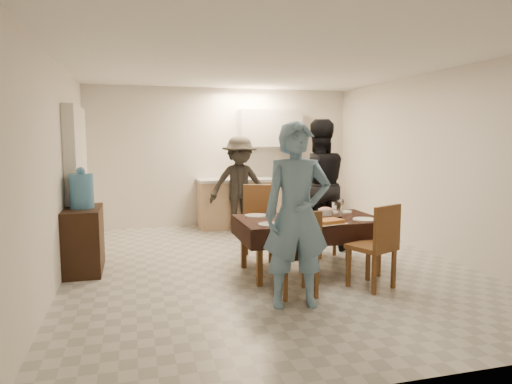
# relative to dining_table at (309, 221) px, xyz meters

# --- Properties ---
(floor) EXTENTS (5.00, 6.00, 0.02)m
(floor) POSITION_rel_dining_table_xyz_m (-0.43, 0.39, -0.65)
(floor) COLOR beige
(floor) RESTS_ON ground
(ceiling) EXTENTS (5.00, 6.00, 0.02)m
(ceiling) POSITION_rel_dining_table_xyz_m (-0.43, 0.39, 1.95)
(ceiling) COLOR white
(ceiling) RESTS_ON wall_back
(wall_back) EXTENTS (5.00, 0.02, 2.60)m
(wall_back) POSITION_rel_dining_table_xyz_m (-0.43, 3.39, 0.65)
(wall_back) COLOR silver
(wall_back) RESTS_ON floor
(wall_front) EXTENTS (5.00, 0.02, 2.60)m
(wall_front) POSITION_rel_dining_table_xyz_m (-0.43, -2.61, 0.65)
(wall_front) COLOR silver
(wall_front) RESTS_ON floor
(wall_left) EXTENTS (0.02, 6.00, 2.60)m
(wall_left) POSITION_rel_dining_table_xyz_m (-2.93, 0.39, 0.65)
(wall_left) COLOR silver
(wall_left) RESTS_ON floor
(wall_right) EXTENTS (0.02, 6.00, 2.60)m
(wall_right) POSITION_rel_dining_table_xyz_m (2.07, 0.39, 0.65)
(wall_right) COLOR silver
(wall_right) RESTS_ON floor
(stub_partition) EXTENTS (0.15, 1.40, 2.10)m
(stub_partition) POSITION_rel_dining_table_xyz_m (-2.85, 1.59, 0.40)
(stub_partition) COLOR silver
(stub_partition) RESTS_ON floor
(kitchen_base_cabinet) EXTENTS (2.20, 0.60, 0.86)m
(kitchen_base_cabinet) POSITION_rel_dining_table_xyz_m (0.17, 3.07, -0.22)
(kitchen_base_cabinet) COLOR tan
(kitchen_base_cabinet) RESTS_ON floor
(kitchen_worktop) EXTENTS (2.24, 0.64, 0.05)m
(kitchen_worktop) POSITION_rel_dining_table_xyz_m (0.17, 3.07, 0.24)
(kitchen_worktop) COLOR #BAB9B5
(kitchen_worktop) RESTS_ON kitchen_base_cabinet
(upper_cabinet) EXTENTS (1.20, 0.34, 0.70)m
(upper_cabinet) POSITION_rel_dining_table_xyz_m (0.47, 3.21, 1.20)
(upper_cabinet) COLOR silver
(upper_cabinet) RESTS_ON wall_back
(dining_table) EXTENTS (1.74, 1.02, 0.68)m
(dining_table) POSITION_rel_dining_table_xyz_m (0.00, 0.00, 0.00)
(dining_table) COLOR black
(dining_table) RESTS_ON floor
(chair_near_left) EXTENTS (0.43, 0.43, 0.50)m
(chair_near_left) POSITION_rel_dining_table_xyz_m (-0.45, -0.84, -0.08)
(chair_near_left) COLOR brown
(chair_near_left) RESTS_ON floor
(chair_near_right) EXTENTS (0.57, 0.59, 0.52)m
(chair_near_right) POSITION_rel_dining_table_xyz_m (0.45, -0.84, -0.07)
(chair_near_right) COLOR brown
(chair_near_right) RESTS_ON floor
(chair_far_left) EXTENTS (0.60, 0.61, 0.55)m
(chair_far_left) POSITION_rel_dining_table_xyz_m (-0.45, 0.65, -0.03)
(chair_far_left) COLOR brown
(chair_far_left) RESTS_ON floor
(chair_far_right) EXTENTS (0.49, 0.50, 0.48)m
(chair_far_right) POSITION_rel_dining_table_xyz_m (0.45, 0.67, -0.11)
(chair_far_right) COLOR brown
(chair_far_right) RESTS_ON floor
(console) EXTENTS (0.44, 0.87, 0.81)m
(console) POSITION_rel_dining_table_xyz_m (-2.71, 0.76, -0.25)
(console) COLOR black
(console) RESTS_ON floor
(water_jug) EXTENTS (0.29, 0.29, 0.43)m
(water_jug) POSITION_rel_dining_table_xyz_m (-2.71, 0.76, 0.37)
(water_jug) COLOR #4C90C6
(water_jug) RESTS_ON console
(wine_bottle) EXTENTS (0.08, 0.08, 0.32)m
(wine_bottle) POSITION_rel_dining_table_xyz_m (-0.05, 0.05, 0.19)
(wine_bottle) COLOR black
(wine_bottle) RESTS_ON dining_table
(water_pitcher) EXTENTS (0.13, 0.13, 0.20)m
(water_pitcher) POSITION_rel_dining_table_xyz_m (0.35, -0.05, 0.13)
(water_pitcher) COLOR white
(water_pitcher) RESTS_ON dining_table
(savoury_tart) EXTENTS (0.42, 0.35, 0.05)m
(savoury_tart) POSITION_rel_dining_table_xyz_m (0.10, -0.38, 0.05)
(savoury_tart) COLOR #BF8038
(savoury_tart) RESTS_ON dining_table
(salad_bowl) EXTENTS (0.19, 0.19, 0.07)m
(salad_bowl) POSITION_rel_dining_table_xyz_m (0.30, 0.18, 0.07)
(salad_bowl) COLOR silver
(salad_bowl) RESTS_ON dining_table
(mushroom_dish) EXTENTS (0.19, 0.19, 0.03)m
(mushroom_dish) POSITION_rel_dining_table_xyz_m (-0.05, 0.28, 0.05)
(mushroom_dish) COLOR silver
(mushroom_dish) RESTS_ON dining_table
(wine_glass_a) EXTENTS (0.09, 0.09, 0.20)m
(wine_glass_a) POSITION_rel_dining_table_xyz_m (-0.55, -0.25, 0.13)
(wine_glass_a) COLOR white
(wine_glass_a) RESTS_ON dining_table
(wine_glass_b) EXTENTS (0.09, 0.09, 0.19)m
(wine_glass_b) POSITION_rel_dining_table_xyz_m (0.55, 0.25, 0.13)
(wine_glass_b) COLOR white
(wine_glass_b) RESTS_ON dining_table
(wine_glass_c) EXTENTS (0.09, 0.09, 0.21)m
(wine_glass_c) POSITION_rel_dining_table_xyz_m (-0.20, 0.30, 0.13)
(wine_glass_c) COLOR white
(wine_glass_c) RESTS_ON dining_table
(plate_near_left) EXTENTS (0.27, 0.27, 0.02)m
(plate_near_left) POSITION_rel_dining_table_xyz_m (-0.60, -0.30, 0.04)
(plate_near_left) COLOR silver
(plate_near_left) RESTS_ON dining_table
(plate_near_right) EXTENTS (0.28, 0.28, 0.02)m
(plate_near_right) POSITION_rel_dining_table_xyz_m (0.60, -0.30, 0.04)
(plate_near_right) COLOR silver
(plate_near_right) RESTS_ON dining_table
(plate_far_left) EXTENTS (0.28, 0.28, 0.02)m
(plate_far_left) POSITION_rel_dining_table_xyz_m (-0.60, 0.30, 0.04)
(plate_far_left) COLOR silver
(plate_far_left) RESTS_ON dining_table
(plate_far_right) EXTENTS (0.25, 0.25, 0.01)m
(plate_far_right) POSITION_rel_dining_table_xyz_m (0.60, 0.30, 0.04)
(plate_far_right) COLOR silver
(plate_far_right) RESTS_ON dining_table
(microwave) EXTENTS (0.58, 0.39, 0.32)m
(microwave) POSITION_rel_dining_table_xyz_m (0.99, 3.07, 0.42)
(microwave) COLOR silver
(microwave) RESTS_ON kitchen_worktop
(person_near) EXTENTS (0.72, 0.53, 1.83)m
(person_near) POSITION_rel_dining_table_xyz_m (-0.55, -1.05, 0.27)
(person_near) COLOR #658DAE
(person_near) RESTS_ON floor
(person_far) EXTENTS (1.02, 0.84, 1.94)m
(person_far) POSITION_rel_dining_table_xyz_m (0.55, 1.05, 0.32)
(person_far) COLOR black
(person_far) RESTS_ON floor
(person_kitchen) EXTENTS (1.09, 0.63, 1.69)m
(person_kitchen) POSITION_rel_dining_table_xyz_m (-0.27, 2.62, 0.20)
(person_kitchen) COLOR black
(person_kitchen) RESTS_ON floor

